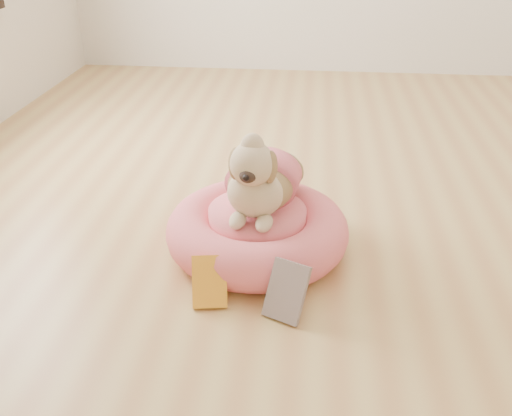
# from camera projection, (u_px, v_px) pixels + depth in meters

# --- Properties ---
(floor) EXTENTS (4.50, 4.50, 0.00)m
(floor) POSITION_uv_depth(u_px,v_px,m) (332.00, 201.00, 2.58)
(floor) COLOR tan
(floor) RESTS_ON ground
(pet_bed) EXTENTS (0.69, 0.69, 0.18)m
(pet_bed) POSITION_uv_depth(u_px,v_px,m) (257.00, 231.00, 2.18)
(pet_bed) COLOR #E65A66
(pet_bed) RESTS_ON floor
(dog) EXTENTS (0.38, 0.51, 0.35)m
(dog) POSITION_uv_depth(u_px,v_px,m) (261.00, 165.00, 2.06)
(dog) COLOR brown
(dog) RESTS_ON pet_bed
(book_yellow) EXTENTS (0.13, 0.13, 0.16)m
(book_yellow) POSITION_uv_depth(u_px,v_px,m) (210.00, 281.00, 1.89)
(book_yellow) COLOR yellow
(book_yellow) RESTS_ON floor
(book_white) EXTENTS (0.16, 0.15, 0.18)m
(book_white) POSITION_uv_depth(u_px,v_px,m) (287.00, 291.00, 1.83)
(book_white) COLOR silver
(book_white) RESTS_ON floor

